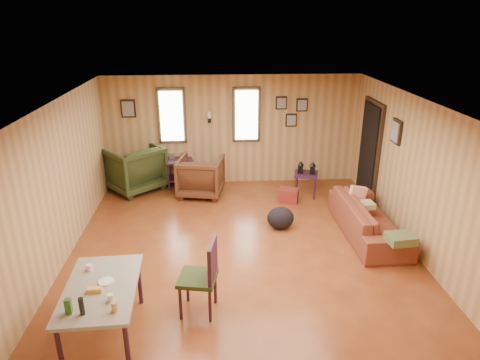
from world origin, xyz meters
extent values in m
cube|color=brown|center=(0.00, 0.00, -0.01)|extent=(5.50, 6.00, 0.02)
cube|color=#997C5B|center=(0.00, 0.00, 2.41)|extent=(5.50, 6.00, 0.02)
cube|color=tan|center=(0.00, 3.01, 1.20)|extent=(5.50, 0.02, 2.40)
cube|color=tan|center=(0.00, -3.01, 1.20)|extent=(5.50, 0.02, 2.40)
cube|color=tan|center=(-2.76, 0.00, 1.20)|extent=(0.02, 6.00, 2.40)
cube|color=tan|center=(2.76, 0.00, 1.20)|extent=(0.02, 6.00, 2.40)
cube|color=black|center=(-1.30, 2.97, 1.55)|extent=(0.60, 0.05, 1.20)
cube|color=#E0F2D1|center=(-1.30, 2.93, 1.55)|extent=(0.48, 0.04, 1.06)
cube|color=black|center=(0.30, 2.97, 1.55)|extent=(0.60, 0.05, 1.20)
cube|color=#E0F2D1|center=(0.30, 2.93, 1.55)|extent=(0.48, 0.04, 1.06)
cube|color=black|center=(-0.50, 2.95, 1.45)|extent=(0.07, 0.05, 0.12)
cylinder|color=silver|center=(-0.50, 2.89, 1.58)|extent=(0.07, 0.07, 0.14)
cube|color=black|center=(2.72, 1.95, 1.00)|extent=(0.06, 1.00, 2.05)
cube|color=black|center=(2.68, 1.95, 1.00)|extent=(0.04, 0.82, 1.90)
cube|color=black|center=(1.05, 2.97, 1.80)|extent=(0.24, 0.04, 0.28)
cube|color=#9E998C|center=(1.05, 2.94, 1.80)|extent=(0.19, 0.02, 0.22)
cube|color=black|center=(1.50, 2.97, 1.75)|extent=(0.24, 0.04, 0.28)
cube|color=#9E998C|center=(1.50, 2.94, 1.75)|extent=(0.19, 0.02, 0.22)
cube|color=black|center=(1.28, 2.97, 1.42)|extent=(0.24, 0.04, 0.28)
cube|color=#9E998C|center=(1.28, 2.94, 1.42)|extent=(0.19, 0.02, 0.22)
cube|color=black|center=(-2.20, 2.97, 1.72)|extent=(0.30, 0.04, 0.38)
cube|color=#9E998C|center=(-2.20, 2.94, 1.72)|extent=(0.24, 0.02, 0.31)
cube|color=black|center=(2.72, 0.85, 1.70)|extent=(0.04, 0.34, 0.42)
cube|color=#9E998C|center=(2.69, 0.85, 1.70)|extent=(0.02, 0.27, 0.34)
imported|color=brown|center=(2.21, 0.35, 0.41)|extent=(0.64, 2.10, 0.82)
imported|color=#4E2A17|center=(-0.70, 2.29, 0.46)|extent=(1.03, 0.98, 0.91)
imported|color=#2C3618|center=(-2.14, 2.66, 0.54)|extent=(1.44, 1.43, 1.08)
cube|color=#37182F|center=(-1.20, 2.84, 0.60)|extent=(0.70, 0.66, 0.04)
cube|color=#37182F|center=(-1.20, 2.84, 0.20)|extent=(0.64, 0.59, 0.03)
cylinder|color=#37182F|center=(-1.40, 2.58, 0.29)|extent=(0.05, 0.05, 0.59)
cylinder|color=#37182F|center=(-0.91, 2.68, 0.29)|extent=(0.05, 0.05, 0.59)
cylinder|color=#37182F|center=(-1.49, 3.00, 0.29)|extent=(0.05, 0.05, 0.59)
cylinder|color=#37182F|center=(-1.00, 3.11, 0.29)|extent=(0.05, 0.05, 0.59)
cube|color=brown|center=(-1.33, 2.81, 0.69)|extent=(0.11, 0.04, 0.14)
cube|color=brown|center=(-1.09, 2.86, 0.69)|extent=(0.10, 0.04, 0.13)
cube|color=#37182F|center=(1.49, 2.11, 0.47)|extent=(0.58, 0.58, 0.04)
cylinder|color=#37182F|center=(1.26, 1.97, 0.24)|extent=(0.04, 0.04, 0.47)
cylinder|color=#37182F|center=(1.62, 1.88, 0.24)|extent=(0.04, 0.04, 0.47)
cylinder|color=#37182F|center=(1.35, 2.34, 0.24)|extent=(0.04, 0.04, 0.47)
cylinder|color=#37182F|center=(1.72, 2.25, 0.24)|extent=(0.04, 0.04, 0.47)
cube|color=black|center=(1.37, 2.14, 0.58)|extent=(0.13, 0.13, 0.17)
cone|color=black|center=(1.37, 2.14, 0.71)|extent=(0.17, 0.17, 0.09)
cube|color=black|center=(1.61, 2.08, 0.58)|extent=(0.13, 0.13, 0.17)
cone|color=black|center=(1.61, 2.08, 0.71)|extent=(0.17, 0.17, 0.09)
cube|color=maroon|center=(1.08, 1.81, 0.14)|extent=(0.45, 0.38, 0.27)
ellipsoid|color=black|center=(0.74, 0.66, 0.21)|extent=(0.58, 0.52, 0.41)
cube|color=#535E34|center=(2.32, -0.69, 0.48)|extent=(0.43, 0.36, 0.13)
cube|color=red|center=(2.13, 0.79, 0.57)|extent=(0.36, 0.13, 0.35)
cube|color=tan|center=(2.18, 0.55, 0.47)|extent=(0.36, 0.29, 0.10)
cube|color=gray|center=(-1.74, -1.91, 0.66)|extent=(0.86, 1.38, 0.04)
cylinder|color=#37182F|center=(-2.05, -2.51, 0.32)|extent=(0.06, 0.06, 0.64)
cylinder|color=#37182F|center=(-1.37, -2.48, 0.32)|extent=(0.06, 0.06, 0.64)
cylinder|color=#37182F|center=(-2.10, -1.34, 0.32)|extent=(0.06, 0.06, 0.64)
cylinder|color=#37182F|center=(-1.42, -1.31, 0.32)|extent=(0.06, 0.06, 0.64)
cylinder|color=silver|center=(-1.57, -2.17, 0.73)|extent=(0.07, 0.07, 0.08)
cylinder|color=silver|center=(-1.95, -1.56, 0.73)|extent=(0.07, 0.07, 0.08)
cube|color=#285920|center=(-1.95, -2.35, 0.77)|extent=(0.07, 0.07, 0.17)
cylinder|color=black|center=(-1.81, -2.38, 0.78)|extent=(0.06, 0.06, 0.20)
cylinder|color=tan|center=(-1.49, -2.35, 0.74)|extent=(0.07, 0.07, 0.11)
cylinder|color=silver|center=(-1.70, -1.82, 0.69)|extent=(0.19, 0.19, 0.02)
cube|color=gold|center=(-1.78, -2.00, 0.71)|extent=(0.16, 0.08, 0.05)
cube|color=#2C3618|center=(-0.65, -1.52, 0.49)|extent=(0.54, 0.54, 0.05)
cube|color=#37182F|center=(-0.46, -1.56, 0.77)|extent=(0.12, 0.44, 0.51)
cylinder|color=#37182F|center=(-0.87, -1.67, 0.24)|extent=(0.05, 0.05, 0.48)
cylinder|color=#37182F|center=(-0.51, -1.74, 0.24)|extent=(0.05, 0.05, 0.48)
cylinder|color=#37182F|center=(-0.80, -1.31, 0.24)|extent=(0.05, 0.05, 0.48)
cylinder|color=#37182F|center=(-0.44, -1.38, 0.24)|extent=(0.05, 0.05, 0.48)
camera|label=1|loc=(-0.41, -6.09, 3.59)|focal=32.00mm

